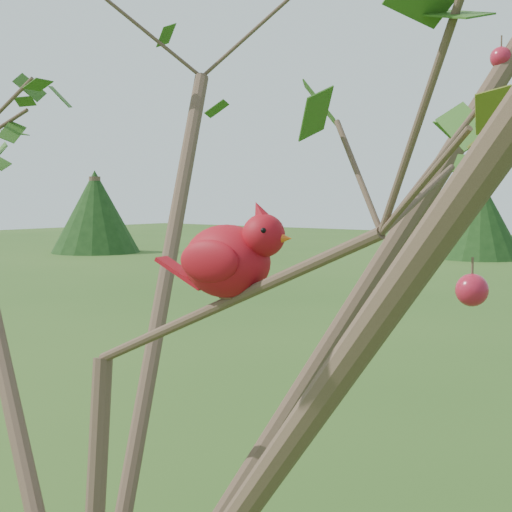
{
  "coord_description": "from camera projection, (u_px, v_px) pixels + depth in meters",
  "views": [
    {
      "loc": [
        1.04,
        -0.83,
        2.25
      ],
      "look_at": [
        0.32,
        0.08,
        2.16
      ],
      "focal_mm": 55.0,
      "sensor_mm": 36.0,
      "label": 1
    }
  ],
  "objects": [
    {
      "name": "crabapple_tree",
      "position": [
        73.0,
        273.0,
        1.27
      ],
      "size": [
        2.35,
        2.05,
        2.95
      ],
      "color": "#433124",
      "rests_on": "ground"
    },
    {
      "name": "cardinal",
      "position": [
        231.0,
        258.0,
        1.19
      ],
      "size": [
        0.23,
        0.13,
        0.16
      ],
      "rotation": [
        0.0,
        0.0,
        0.19
      ],
      "color": "#9D0D13",
      "rests_on": "ground"
    }
  ]
}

